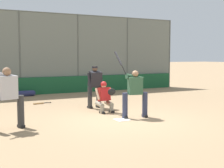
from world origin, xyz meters
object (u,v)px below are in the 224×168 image
equipment_bag_dugout_side (22,94)px  batter_at_plate (135,92)px  catcher_behind_plate (105,96)px  batter_on_deck (7,96)px  spare_bat_near_backstop (40,103)px  umpire_home (95,86)px

equipment_bag_dugout_side → batter_at_plate: bearing=106.9°
catcher_behind_plate → batter_on_deck: (3.50, 1.16, 0.36)m
batter_on_deck → spare_bat_near_backstop: 4.70m
batter_at_plate → batter_on_deck: bearing=8.4°
batter_at_plate → batter_on_deck: batter_on_deck is taller
batter_at_plate → spare_bat_near_backstop: (2.01, -4.32, -0.81)m
spare_bat_near_backstop → batter_at_plate: bearing=106.3°
batter_at_plate → spare_bat_near_backstop: batter_at_plate is taller
batter_on_deck → equipment_bag_dugout_side: batter_on_deck is taller
umpire_home → equipment_bag_dugout_side: 5.20m
batter_at_plate → equipment_bag_dugout_side: bearing=-62.8°
batter_on_deck → spare_bat_near_backstop: batter_on_deck is taller
batter_at_plate → batter_on_deck: (3.95, -0.14, 0.09)m
umpire_home → batter_on_deck: size_ratio=0.72×
catcher_behind_plate → equipment_bag_dugout_side: 6.13m
umpire_home → batter_at_plate: bearing=94.3°
spare_bat_near_backstop → equipment_bag_dugout_side: size_ratio=0.60×
spare_bat_near_backstop → equipment_bag_dugout_side: equipment_bag_dugout_side is taller
umpire_home → spare_bat_near_backstop: 2.71m
catcher_behind_plate → umpire_home: (-0.07, -1.04, 0.30)m
catcher_behind_plate → batter_on_deck: 3.71m
catcher_behind_plate → equipment_bag_dugout_side: (1.73, -5.87, -0.43)m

